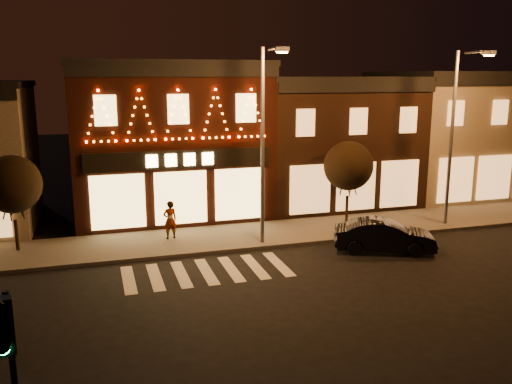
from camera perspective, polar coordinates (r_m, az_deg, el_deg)
name	(u,v)px	position (r m, az deg, el deg)	size (l,w,h in m)	color
ground	(232,313)	(17.96, -2.55, -12.69)	(120.00, 120.00, 0.00)	black
sidewalk_far	(231,237)	(25.66, -2.70, -4.78)	(44.00, 4.00, 0.15)	#47423D
building_pulp	(168,139)	(30.24, -9.29, 5.58)	(10.20, 8.34, 8.30)	black
building_right_a	(326,140)	(32.93, 7.40, 5.47)	(9.20, 8.28, 7.50)	black
building_right_b	(453,133)	(37.51, 20.11, 5.87)	(9.20, 8.28, 7.80)	#746B52
traffic_signal_near	(10,366)	(9.83, -24.53, -16.32)	(0.32, 0.43, 4.09)	black
streetlamp_mid	(265,132)	(23.40, 0.98, 6.38)	(0.64, 1.97, 8.59)	#59595E
streetlamp_right	(457,125)	(28.31, 20.42, 6.63)	(0.80, 1.96, 8.58)	#59595E
tree_left	(12,184)	(25.06, -24.37, 0.73)	(2.48, 2.48, 4.14)	black
tree_right	(348,166)	(27.76, 9.72, 2.74)	(2.51, 2.51, 4.20)	black
dark_sedan	(384,236)	(24.28, 13.38, -4.53)	(1.51, 4.32, 1.42)	black
pedestrian	(170,220)	(25.23, -9.06, -2.92)	(0.65, 0.43, 1.79)	gray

